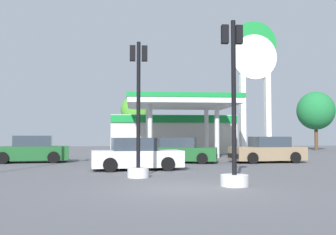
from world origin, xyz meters
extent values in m
plane|color=#56565B|center=(0.00, 0.00, 0.00)|extent=(90.00, 90.00, 0.00)
cube|color=beige|center=(1.91, 23.35, 1.62)|extent=(10.50, 5.76, 3.24)
cube|color=#148C38|center=(1.91, 20.42, 2.89)|extent=(10.50, 0.12, 0.60)
cube|color=white|center=(1.91, 16.71, 3.81)|extent=(7.61, 6.92, 0.35)
cube|color=#148C38|center=(1.91, 16.71, 4.13)|extent=(7.71, 7.02, 0.30)
cylinder|color=silver|center=(-0.37, 14.81, 1.82)|extent=(0.32, 0.32, 3.63)
cylinder|color=silver|center=(4.20, 14.81, 1.82)|extent=(0.32, 0.32, 3.63)
cylinder|color=silver|center=(-0.37, 18.62, 1.82)|extent=(0.32, 0.32, 3.63)
cylinder|color=silver|center=(4.20, 18.62, 1.82)|extent=(0.32, 0.32, 3.63)
cube|color=#4C4C51|center=(1.91, 16.71, 0.55)|extent=(0.90, 0.60, 1.10)
cube|color=white|center=(7.09, 18.61, 3.48)|extent=(0.40, 0.56, 6.97)
cube|color=white|center=(9.12, 18.61, 3.48)|extent=(0.40, 0.56, 6.97)
cylinder|color=white|center=(8.11, 18.61, 7.77)|extent=(3.59, 0.22, 3.59)
cylinder|color=#198C38|center=(8.11, 18.63, 8.85)|extent=(3.59, 0.22, 3.59)
cube|color=white|center=(8.11, 18.67, 8.31)|extent=(3.30, 0.08, 0.65)
cylinder|color=black|center=(-0.20, 7.11, 0.30)|extent=(0.62, 0.28, 0.60)
cylinder|color=black|center=(0.01, 5.52, 0.30)|extent=(0.62, 0.28, 0.60)
cylinder|color=black|center=(-2.63, 6.80, 0.30)|extent=(0.62, 0.28, 0.60)
cylinder|color=black|center=(-2.42, 5.20, 0.30)|extent=(0.62, 0.28, 0.60)
cube|color=silver|center=(-1.31, 6.16, 0.50)|extent=(4.12, 2.15, 0.71)
cube|color=#2D3842|center=(-1.45, 6.14, 1.12)|extent=(2.05, 1.69, 0.60)
cube|color=black|center=(0.61, 6.41, 0.39)|extent=(0.32, 1.57, 0.23)
cylinder|color=black|center=(4.88, 9.19, 0.31)|extent=(0.64, 0.28, 0.62)
cylinder|color=black|center=(4.69, 10.84, 0.31)|extent=(0.64, 0.28, 0.62)
cylinder|color=black|center=(7.37, 9.48, 0.31)|extent=(0.64, 0.28, 0.62)
cylinder|color=black|center=(7.18, 11.12, 0.31)|extent=(0.64, 0.28, 0.62)
cube|color=#8C7556|center=(6.03, 10.16, 0.51)|extent=(4.21, 2.15, 0.73)
cube|color=#2D3842|center=(6.17, 10.17, 1.14)|extent=(2.08, 1.71, 0.62)
cube|color=black|center=(4.06, 9.93, 0.40)|extent=(0.30, 1.61, 0.23)
cylinder|color=black|center=(2.57, 10.88, 0.30)|extent=(0.63, 0.35, 0.60)
cylinder|color=black|center=(2.18, 9.32, 0.30)|extent=(0.63, 0.35, 0.60)
cylinder|color=black|center=(0.21, 11.47, 0.30)|extent=(0.63, 0.35, 0.60)
cylinder|color=black|center=(-0.18, 9.91, 0.30)|extent=(0.63, 0.35, 0.60)
cube|color=#1E5928|center=(1.20, 10.40, 0.49)|extent=(4.21, 2.55, 0.71)
cube|color=#2D3842|center=(1.06, 10.43, 1.11)|extent=(2.17, 1.87, 0.60)
cube|color=black|center=(3.06, 9.93, 0.39)|extent=(0.49, 1.54, 0.22)
cylinder|color=black|center=(-8.41, 10.28, 0.32)|extent=(0.67, 0.32, 0.64)
cylinder|color=black|center=(-8.68, 11.98, 0.32)|extent=(0.67, 0.32, 0.64)
cylinder|color=black|center=(-5.84, 10.70, 0.32)|extent=(0.67, 0.32, 0.64)
cylinder|color=black|center=(-6.11, 12.40, 0.32)|extent=(0.67, 0.32, 0.64)
cube|color=#1E5928|center=(-7.26, 11.34, 0.53)|extent=(4.43, 2.41, 0.76)
cube|color=#2D3842|center=(-7.11, 11.36, 1.19)|extent=(2.22, 1.86, 0.64)
cylinder|color=silver|center=(-1.28, 3.05, 0.18)|extent=(0.77, 0.77, 0.36)
cylinder|color=black|center=(-1.28, 3.05, 2.64)|extent=(0.14, 0.14, 4.57)
cube|color=black|center=(-1.50, 3.21, 4.54)|extent=(0.21, 0.20, 0.57)
sphere|color=red|center=(-1.50, 3.34, 4.72)|extent=(0.15, 0.15, 0.15)
sphere|color=#D89E0C|center=(-1.50, 3.34, 4.54)|extent=(0.15, 0.15, 0.15)
sphere|color=green|center=(-1.50, 3.34, 4.36)|extent=(0.15, 0.15, 0.15)
cube|color=black|center=(-1.06, 3.21, 4.54)|extent=(0.21, 0.20, 0.57)
sphere|color=red|center=(-1.06, 3.34, 4.72)|extent=(0.15, 0.15, 0.15)
sphere|color=#D89E0C|center=(-1.06, 3.34, 4.54)|extent=(0.15, 0.15, 0.15)
sphere|color=green|center=(-1.06, 3.34, 4.36)|extent=(0.15, 0.15, 0.15)
cylinder|color=silver|center=(1.56, 0.45, 0.17)|extent=(0.83, 0.83, 0.34)
cylinder|color=black|center=(1.56, 0.45, 2.67)|extent=(0.14, 0.14, 4.67)
cube|color=black|center=(1.34, 0.61, 4.62)|extent=(0.21, 0.20, 0.57)
sphere|color=red|center=(1.34, 0.74, 4.80)|extent=(0.15, 0.15, 0.15)
sphere|color=#D89E0C|center=(1.34, 0.74, 4.62)|extent=(0.15, 0.15, 0.15)
sphere|color=green|center=(1.34, 0.74, 4.44)|extent=(0.15, 0.15, 0.15)
cube|color=black|center=(1.78, 0.61, 4.62)|extent=(0.21, 0.20, 0.57)
sphere|color=red|center=(1.78, 0.74, 4.80)|extent=(0.15, 0.15, 0.15)
sphere|color=#D89E0C|center=(1.78, 0.74, 4.62)|extent=(0.15, 0.15, 0.15)
sphere|color=green|center=(1.78, 0.74, 4.44)|extent=(0.15, 0.15, 0.15)
cylinder|color=brown|center=(-1.20, 27.15, 1.45)|extent=(0.38, 0.38, 2.90)
ellipsoid|color=#43912A|center=(-1.20, 27.15, 4.09)|extent=(3.16, 3.16, 2.84)
cylinder|color=brown|center=(17.37, 27.26, 1.34)|extent=(0.35, 0.35, 2.67)
ellipsoid|color=#1F7639|center=(17.37, 27.26, 4.11)|extent=(3.83, 3.83, 3.95)
camera|label=1|loc=(-1.44, -10.78, 1.50)|focal=40.83mm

